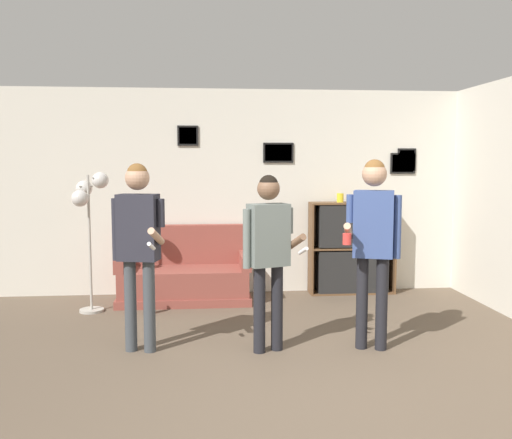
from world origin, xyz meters
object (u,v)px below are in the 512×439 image
at_px(couch, 185,277).
at_px(floor_lamp, 89,204).
at_px(bottle_on_floor, 152,305).
at_px(drinking_cup, 340,198).
at_px(person_player_foreground_left, 138,236).
at_px(person_watcher_holding_cup, 373,232).
at_px(person_player_foreground_center, 268,245).
at_px(bookshelf, 352,248).

relative_size(couch, floor_lamp, 1.01).
xyz_separation_m(bottle_on_floor, drinking_cup, (2.40, 0.82, 1.18)).
bearing_deg(person_player_foreground_left, floor_lamp, 116.24).
height_order(person_watcher_holding_cup, bottle_on_floor, person_watcher_holding_cup).
height_order(couch, person_player_foreground_center, person_player_foreground_center).
xyz_separation_m(couch, floor_lamp, (-1.07, -0.47, 0.96)).
xyz_separation_m(bookshelf, bottle_on_floor, (-2.57, -0.82, -0.51)).
xyz_separation_m(bookshelf, person_player_foreground_center, (-1.37, -2.24, 0.39)).
xyz_separation_m(person_player_foreground_left, bottle_on_floor, (-0.02, 1.32, -0.98)).
relative_size(couch, drinking_cup, 13.94).
height_order(person_player_foreground_left, drinking_cup, person_player_foreground_left).
height_order(bookshelf, person_player_foreground_left, person_player_foreground_left).
height_order(floor_lamp, bottle_on_floor, floor_lamp).
height_order(floor_lamp, person_watcher_holding_cup, person_watcher_holding_cup).
height_order(bookshelf, floor_lamp, floor_lamp).
bearing_deg(person_watcher_holding_cup, floor_lamp, 150.83).
bearing_deg(drinking_cup, person_watcher_holding_cup, -95.92).
height_order(person_player_foreground_left, person_watcher_holding_cup, person_watcher_holding_cup).
bearing_deg(floor_lamp, person_player_foreground_left, -63.76).
xyz_separation_m(person_player_foreground_center, drinking_cup, (1.20, 2.24, 0.28)).
xyz_separation_m(bookshelf, drinking_cup, (-0.17, 0.00, 0.67)).
xyz_separation_m(floor_lamp, person_watcher_holding_cup, (2.88, -1.61, -0.16)).
distance_m(floor_lamp, bottle_on_floor, 1.37).
distance_m(couch, person_player_foreground_left, 2.12).
bearing_deg(bottle_on_floor, bookshelf, 17.59).
xyz_separation_m(bookshelf, person_player_foreground_left, (-2.55, -2.14, 0.47)).
relative_size(floor_lamp, drinking_cup, 13.87).
relative_size(couch, bookshelf, 1.35).
relative_size(bookshelf, bottle_on_floor, 4.68).
bearing_deg(person_player_foreground_center, couch, 112.25).
bearing_deg(bottle_on_floor, drinking_cup, 18.77).
xyz_separation_m(floor_lamp, drinking_cup, (3.11, 0.66, 0.01)).
distance_m(bookshelf, person_player_foreground_center, 2.66).
bearing_deg(drinking_cup, person_player_foreground_center, -118.20).
bearing_deg(drinking_cup, couch, -174.61).
distance_m(bookshelf, person_player_foreground_left, 3.36).
distance_m(person_player_foreground_left, drinking_cup, 3.21).
bearing_deg(floor_lamp, bookshelf, 11.39).
bearing_deg(couch, person_player_foreground_center, -67.75).
height_order(bookshelf, drinking_cup, drinking_cup).
bearing_deg(bookshelf, drinking_cup, 179.68).
bearing_deg(couch, person_watcher_holding_cup, -48.95).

